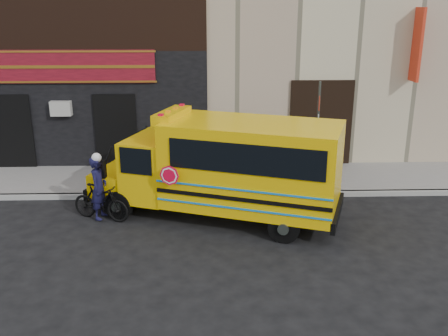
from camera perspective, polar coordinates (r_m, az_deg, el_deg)
ground at (r=12.95m, az=-1.86°, el=-7.55°), size 120.00×120.00×0.00m
curb at (r=15.31m, az=-1.85°, el=-3.08°), size 40.00×0.20×0.15m
sidewalk at (r=16.72m, az=-1.84°, el=-1.22°), size 40.00×3.00×0.15m
school_bus at (r=13.34m, az=0.43°, el=0.22°), size 7.21×4.31×2.92m
sign_pole at (r=15.74m, az=10.61°, el=4.10°), size 0.08×0.30×3.43m
bicycle at (r=13.99m, az=-13.92°, el=-3.83°), size 1.75×1.08×1.02m
cyclist at (r=13.89m, az=-14.09°, el=-2.40°), size 0.54×0.71×1.74m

